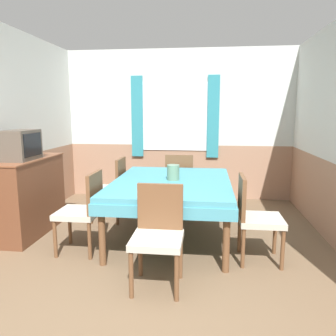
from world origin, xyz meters
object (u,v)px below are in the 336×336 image
at_px(chair_head_near, 158,232).
at_px(vase, 173,172).
at_px(chair_left_near, 84,209).
at_px(chair_right_near, 254,215).
at_px(chair_left_far, 112,186).
at_px(dining_table, 172,188).
at_px(chair_head_window, 180,179).
at_px(tv, 22,145).
at_px(sideboard, 28,195).

distance_m(chair_head_near, vase, 1.19).
bearing_deg(chair_left_near, chair_head_near, -122.87).
distance_m(chair_head_near, chair_right_near, 1.09).
height_order(chair_left_far, vase, vase).
bearing_deg(chair_right_near, vase, -121.83).
xyz_separation_m(dining_table, chair_head_window, (-0.00, 1.13, -0.13)).
bearing_deg(dining_table, chair_head_near, -90.00).
relative_size(chair_left_near, chair_right_near, 1.00).
bearing_deg(chair_left_far, vase, -119.12).
distance_m(dining_table, tv, 1.87).
bearing_deg(chair_head_window, chair_left_far, -147.13).
bearing_deg(sideboard, chair_right_near, -9.62).
height_order(dining_table, tv, tv).
distance_m(chair_right_near, tv, 2.79).
xyz_separation_m(chair_head_near, sideboard, (-1.82, 1.05, -0.00)).
distance_m(chair_head_window, tv, 2.32).
height_order(chair_head_near, sideboard, sideboard).
bearing_deg(chair_left_far, chair_head_near, -151.25).
bearing_deg(tv, chair_left_near, -20.96).
relative_size(chair_head_near, vase, 4.83).
height_order(chair_right_near, tv, tv).
distance_m(chair_head_near, chair_left_far, 1.90).
height_order(chair_left_far, chair_left_near, same).
height_order(chair_head_near, chair_head_window, same).
relative_size(chair_head_near, chair_left_far, 1.00).
height_order(chair_left_near, vase, vase).
height_order(dining_table, chair_left_near, chair_left_near).
distance_m(chair_right_near, sideboard, 2.77).
xyz_separation_m(dining_table, tv, (-1.78, -0.20, 0.53)).
xyz_separation_m(tv, vase, (1.79, 0.23, -0.33)).
xyz_separation_m(dining_table, chair_left_far, (-0.91, 0.54, -0.13)).
relative_size(chair_left_far, tv, 1.93).
xyz_separation_m(chair_head_window, vase, (0.01, -1.11, 0.32)).
bearing_deg(dining_table, chair_left_near, -149.53).
xyz_separation_m(chair_left_far, chair_right_near, (1.83, -1.07, 0.00)).
height_order(dining_table, sideboard, sideboard).
relative_size(chair_left_far, chair_head_window, 1.00).
relative_size(chair_head_near, sideboard, 0.77).
distance_m(dining_table, sideboard, 1.83).
relative_size(dining_table, chair_head_window, 2.06).
bearing_deg(chair_left_far, dining_table, -120.47).
bearing_deg(chair_head_near, chair_left_near, -32.87).
relative_size(chair_right_near, tv, 1.93).
relative_size(sideboard, tv, 2.49).
height_order(dining_table, chair_head_near, chair_head_near).
bearing_deg(chair_right_near, dining_table, -120.47).
bearing_deg(chair_head_near, chair_left_far, -61.25).
bearing_deg(vase, sideboard, -177.04).
height_order(chair_head_window, tv, tv).
xyz_separation_m(chair_head_window, sideboard, (-1.82, -1.20, -0.00)).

